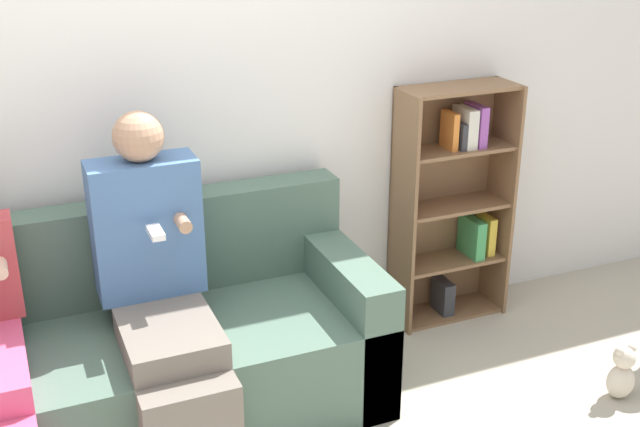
{
  "coord_description": "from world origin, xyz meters",
  "views": [
    {
      "loc": [
        -0.74,
        -2.37,
        2.08
      ],
      "look_at": [
        0.49,
        0.54,
        0.78
      ],
      "focal_mm": 45.0,
      "sensor_mm": 36.0,
      "label": 1
    }
  ],
  "objects": [
    {
      "name": "adult_seated",
      "position": [
        -0.24,
        0.4,
        0.66
      ],
      "size": [
        0.42,
        0.74,
        1.29
      ],
      "color": "#70665B",
      "rests_on": "ground_plane"
    },
    {
      "name": "couch",
      "position": [
        -0.32,
        0.5,
        0.29
      ],
      "size": [
        1.94,
        0.8,
        0.86
      ],
      "color": "#4C6656",
      "rests_on": "ground_plane"
    },
    {
      "name": "teddy_bear",
      "position": [
        1.61,
        -0.17,
        0.12
      ],
      "size": [
        0.13,
        0.11,
        0.26
      ],
      "color": "beige",
      "rests_on": "ground_plane"
    },
    {
      "name": "bookshelf",
      "position": [
        1.31,
        0.8,
        0.61
      ],
      "size": [
        0.58,
        0.25,
        1.21
      ],
      "color": "brown",
      "rests_on": "ground_plane"
    },
    {
      "name": "back_wall",
      "position": [
        0.0,
        0.93,
        1.27
      ],
      "size": [
        10.0,
        0.06,
        2.55
      ],
      "color": "silver",
      "rests_on": "ground_plane"
    }
  ]
}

